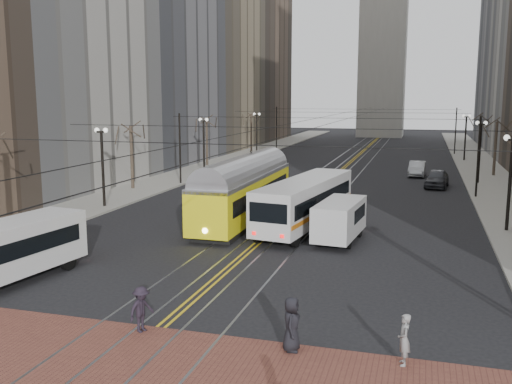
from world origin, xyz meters
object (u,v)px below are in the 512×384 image
Objects in this scene: rear_bus at (305,204)px; pedestrian_d at (141,309)px; sedan_silver at (417,169)px; pedestrian_a at (292,324)px; cargo_van at (340,221)px; pedestrian_b at (404,340)px; streetcar at (244,196)px; sedan_grey at (437,178)px.

rear_bus is 7.22× the size of pedestrian_d.
sedan_silver is 43.87m from pedestrian_a.
cargo_van reaches higher than pedestrian_b.
sedan_grey is at bearing 55.84° from streetcar.
sedan_grey is 36.59m from pedestrian_b.
pedestrian_d is (-8.62, -43.74, 0.07)m from sedan_silver.
sedan_grey is at bearing -73.44° from sedan_silver.
cargo_van is at bearing 2.21° from pedestrian_d.
sedan_grey is at bearing -12.59° from pedestrian_a.
cargo_van is at bearing -95.07° from sedan_silver.
cargo_van reaches higher than sedan_grey.
pedestrian_b is (4.04, -14.51, -0.33)m from cargo_van.
pedestrian_b is 8.82m from pedestrian_d.
pedestrian_b is at bearing -69.06° from cargo_van.
pedestrian_b is at bearing -59.13° from streetcar.
sedan_grey is 36.91m from pedestrian_a.
sedan_grey is 2.65× the size of pedestrian_a.
sedan_grey is 2.93× the size of pedestrian_d.
streetcar is at bearing 156.34° from cargo_van.
sedan_silver is at bearing 110.51° from sedan_grey.
pedestrian_d is (-5.33, 0.00, -0.09)m from pedestrian_a.
rear_bus is 17.57m from pedestrian_a.
pedestrian_a is 1.11× the size of pedestrian_d.
pedestrian_a reaches higher than pedestrian_d.
pedestrian_b is (6.56, -17.29, -0.70)m from rear_bus.
pedestrian_b is at bearing -86.17° from sedan_grey.
sedan_grey is at bearing 81.02° from cargo_van.
pedestrian_d is (-4.79, -14.51, -0.33)m from cargo_van.
pedestrian_a is (3.06, -17.29, -0.61)m from rear_bus.
streetcar is at bearing 26.82° from pedestrian_d.
cargo_van is 15.28m from pedestrian_d.
sedan_grey is (12.47, 18.25, -0.85)m from streetcar.
cargo_van is 2.90× the size of pedestrian_a.
streetcar reaches higher than pedestrian_a.
streetcar is 22.12m from sedan_grey.
pedestrian_b is (0.20, -43.74, 0.06)m from sedan_silver.
pedestrian_a reaches higher than sedan_grey.
pedestrian_d reaches higher than sedan_silver.
sedan_silver is at bearing 67.45° from streetcar.
sedan_grey is 38.01m from pedestrian_d.
sedan_silver is at bearing 9.32° from pedestrian_d.
streetcar reaches higher than pedestrian_b.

